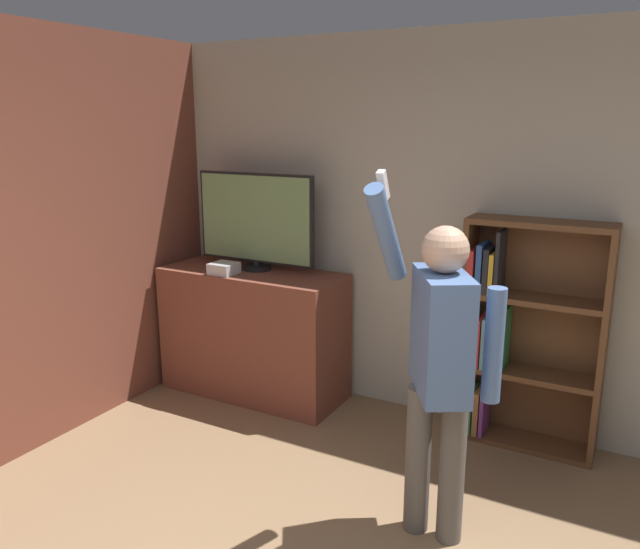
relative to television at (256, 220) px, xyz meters
The scene contains 7 objects.
wall_back 1.71m from the television, 10.34° to the left, with size 6.88×0.09×2.70m.
wall_side_brick 1.43m from the television, 124.01° to the right, with size 0.06×4.52×2.70m.
tv_ledge 0.88m from the television, 90.00° to the right, with size 1.42×0.57×0.99m.
television is the anchor object (origin of this frame).
game_console 0.43m from the television, 119.33° to the right, with size 0.19×0.18×0.08m.
bookshelf 2.05m from the television, ahead, with size 0.89×0.28×1.51m.
person 2.14m from the television, 30.82° to the right, with size 0.60×0.56×1.89m.
Camera 1 is at (0.99, -1.21, 2.11)m, focal length 35.00 mm.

